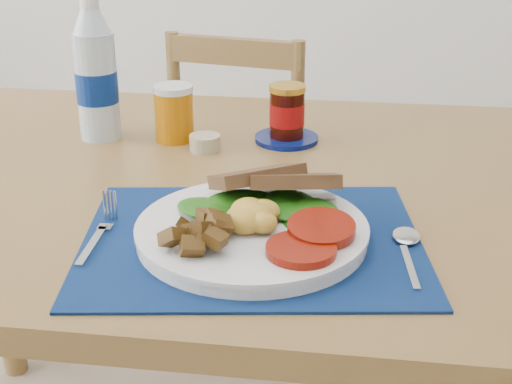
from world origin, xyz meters
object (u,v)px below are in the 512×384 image
(chair_far, at_px, (247,148))
(water_bottle, at_px, (96,77))
(breakfast_plate, at_px, (247,226))
(jam_on_saucer, at_px, (287,117))
(juice_glass, at_px, (174,115))

(chair_far, relative_size, water_bottle, 3.99)
(breakfast_plate, bearing_deg, water_bottle, 107.35)
(breakfast_plate, height_order, water_bottle, water_bottle)
(chair_far, distance_m, breakfast_plate, 0.99)
(water_bottle, bearing_deg, jam_on_saucer, 4.35)
(water_bottle, height_order, jam_on_saucer, water_bottle)
(water_bottle, relative_size, juice_glass, 2.67)
(chair_far, bearing_deg, breakfast_plate, 109.18)
(chair_far, xyz_separation_m, water_bottle, (-0.19, -0.57, 0.33))
(breakfast_plate, relative_size, water_bottle, 1.17)
(juice_glass, bearing_deg, breakfast_plate, -63.55)
(chair_far, height_order, juice_glass, chair_far)
(breakfast_plate, height_order, juice_glass, juice_glass)
(water_bottle, distance_m, juice_glass, 0.15)
(jam_on_saucer, bearing_deg, chair_far, 105.82)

